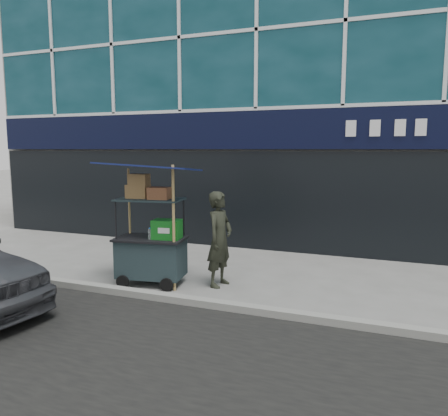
% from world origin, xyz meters
% --- Properties ---
extents(ground, '(80.00, 80.00, 0.00)m').
position_xyz_m(ground, '(0.00, 0.00, 0.00)').
color(ground, slate).
rests_on(ground, ground).
extents(curb, '(80.00, 0.18, 0.12)m').
position_xyz_m(curb, '(0.00, -0.20, 0.06)').
color(curb, gray).
rests_on(curb, ground).
extents(building, '(16.00, 6.20, 12.00)m').
position_xyz_m(building, '(0.00, 6.95, 6.02)').
color(building, gray).
rests_on(building, ground).
extents(vendor_cart, '(1.83, 1.42, 2.24)m').
position_xyz_m(vendor_cart, '(-0.90, 0.52, 0.79)').
color(vendor_cart, black).
rests_on(vendor_cart, ground).
extents(vendor_man, '(0.50, 0.68, 1.71)m').
position_xyz_m(vendor_man, '(0.28, 0.89, 0.86)').
color(vendor_man, black).
rests_on(vendor_man, ground).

